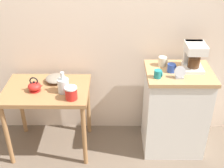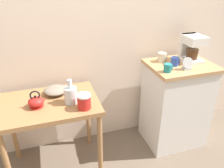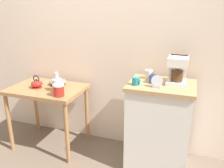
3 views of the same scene
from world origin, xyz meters
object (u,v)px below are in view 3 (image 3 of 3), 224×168
Objects in this scene: canister_enamel at (59,90)px; coffee_maker at (178,69)px; teakettle at (37,84)px; mug_dark_teal at (136,81)px; glass_carafe_vase at (57,85)px; mug_small_cream at (149,74)px; table_clock at (157,82)px; bowl_stoneware at (58,82)px; mug_blue at (153,79)px.

coffee_maker is (1.14, 0.27, 0.26)m from canister_enamel.
teakettle is 2.04× the size of mug_dark_teal.
teakettle is 0.39m from canister_enamel.
canister_enamel is (0.09, -0.12, -0.01)m from glass_carafe_vase.
mug_small_cream reaches higher than teakettle.
canister_enamel is 0.47× the size of coffee_maker.
canister_enamel is 1.37× the size of mug_small_cream.
glass_carafe_vase is 1.72× the size of canister_enamel.
teakettle is at bearing 159.71° from canister_enamel.
mug_small_cream is 0.77× the size of table_clock.
table_clock is at bearing -11.01° from bowl_stoneware.
bowl_stoneware is 2.46× the size of mug_blue.
canister_enamel is 1.50× the size of mug_blue.
glass_carafe_vase is 1.08m from table_clock.
table_clock reaches higher than teakettle.
mug_dark_teal is at bearing -2.34° from teakettle.
teakettle is 0.73× the size of glass_carafe_vase.
mug_dark_teal is (1.15, -0.05, 0.17)m from teakettle.
coffee_maker reaches higher than teakettle.
mug_small_cream reaches higher than mug_dark_teal.
table_clock is at bearing -66.49° from mug_blue.
coffee_maker is at bearing 7.27° from glass_carafe_vase.
table_clock reaches higher than mug_small_cream.
coffee_maker is at bearing 27.76° from mug_dark_teal.
mug_dark_teal is at bearing 6.39° from canister_enamel.
glass_carafe_vase is 2.36× the size of mug_small_cream.
teakettle is 1.88× the size of mug_blue.
glass_carafe_vase is 1.82× the size of table_clock.
mug_dark_teal is (-0.07, -0.24, -0.01)m from mug_small_cream.
table_clock is at bearing -1.98° from glass_carafe_vase.
teakettle is (-0.17, -0.17, 0.01)m from bowl_stoneware.
glass_carafe_vase is 1.03m from mug_blue.
bowl_stoneware is at bearing -178.88° from mug_small_cream.
mug_small_cream reaches higher than glass_carafe_vase.
coffee_maker is at bearing 5.29° from teakettle.
bowl_stoneware is 2.67× the size of mug_dark_teal.
mug_dark_teal is (0.78, 0.09, 0.15)m from canister_enamel.
glass_carafe_vase is at bearing -175.22° from mug_blue.
bowl_stoneware is at bearing 120.00° from glass_carafe_vase.
mug_small_cream is 1.19× the size of mug_dark_teal.
canister_enamel is at bearing -166.47° from coffee_maker.
glass_carafe_vase is (0.28, -0.02, 0.03)m from teakettle.
mug_blue is at bearing -5.46° from bowl_stoneware.
glass_carafe_vase is 0.98m from mug_small_cream.
glass_carafe_vase is 0.15m from canister_enamel.
mug_small_cream is (-0.07, 0.13, 0.00)m from mug_blue.
coffee_maker is at bearing 50.47° from table_clock.
mug_small_cream reaches higher than bowl_stoneware.
canister_enamel reaches higher than bowl_stoneware.
teakettle is at bearing -177.02° from mug_blue.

